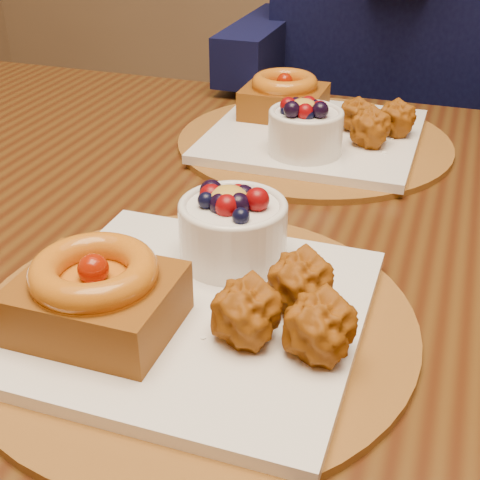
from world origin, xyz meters
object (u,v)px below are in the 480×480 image
at_px(place_setting_far, 312,127).
at_px(chair_far, 379,150).
at_px(dining_table, 267,271).
at_px(place_setting_near, 192,292).

height_order(place_setting_far, chair_far, chair_far).
xyz_separation_m(dining_table, chair_far, (0.03, 0.75, -0.13)).
xyz_separation_m(dining_table, place_setting_far, (-0.00, 0.21, 0.10)).
xyz_separation_m(place_setting_near, place_setting_far, (0.00, 0.43, -0.00)).
distance_m(dining_table, place_setting_near, 0.24).
relative_size(place_setting_far, chair_far, 0.38).
distance_m(dining_table, chair_far, 0.76).
height_order(dining_table, place_setting_near, place_setting_near).
relative_size(place_setting_near, chair_far, 0.38).
bearing_deg(chair_far, place_setting_near, -78.85).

